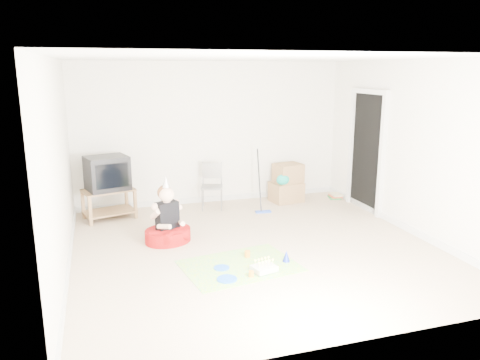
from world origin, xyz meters
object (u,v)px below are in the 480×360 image
object	(u,v)px
tv_stand	(109,201)
folding_chair	(212,187)
seated_woman	(168,227)
cardboard_boxes	(287,184)
crt_tv	(107,173)
birthday_cake	(264,269)

from	to	relation	value
tv_stand	folding_chair	xyz separation A→B (m)	(1.79, 0.04, 0.11)
folding_chair	seated_woman	world-z (taller)	seated_woman
cardboard_boxes	crt_tv	bearing A→B (deg)	-178.43
crt_tv	folding_chair	world-z (taller)	crt_tv
cardboard_boxes	tv_stand	bearing A→B (deg)	-178.43
tv_stand	seated_woman	size ratio (longest dim) A/B	0.93
birthday_cake	crt_tv	bearing A→B (deg)	122.23
folding_chair	birthday_cake	distance (m)	2.85
crt_tv	seated_woman	bearing A→B (deg)	-76.26
tv_stand	crt_tv	distance (m)	0.49
folding_chair	birthday_cake	bearing A→B (deg)	-90.64
folding_chair	crt_tv	bearing A→B (deg)	-178.85
tv_stand	seated_woman	xyz separation A→B (m)	(0.78, -1.38, -0.08)
crt_tv	seated_woman	size ratio (longest dim) A/B	0.66
tv_stand	crt_tv	world-z (taller)	crt_tv
tv_stand	birthday_cake	distance (m)	3.31
tv_stand	folding_chair	bearing A→B (deg)	1.15
cardboard_boxes	seated_woman	size ratio (longest dim) A/B	0.73
cardboard_boxes	birthday_cake	distance (m)	3.26
cardboard_boxes	birthday_cake	world-z (taller)	cardboard_boxes
crt_tv	cardboard_boxes	distance (m)	3.29
seated_woman	folding_chair	bearing A→B (deg)	54.37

